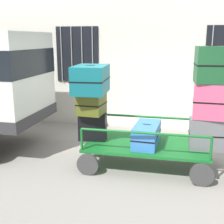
{
  "coord_description": "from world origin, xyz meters",
  "views": [
    {
      "loc": [
        0.93,
        -5.54,
        2.42
      ],
      "look_at": [
        -0.25,
        -0.14,
        1.06
      ],
      "focal_mm": 47.58,
      "sensor_mm": 36.0,
      "label": 1
    }
  ],
  "objects_px": {
    "suitcase_center_bottom": "(206,134)",
    "suitcase_midleft_bottom": "(147,135)",
    "suitcase_left_bottom": "(93,127)",
    "suitcase_left_middle": "(91,104)",
    "luggage_cart": "(146,148)",
    "suitcase_left_top": "(91,79)",
    "suitcase_center_middle": "(209,101)",
    "suitcase_center_top": "(212,65)"
  },
  "relations": [
    {
      "from": "suitcase_center_bottom",
      "to": "suitcase_midleft_bottom",
      "type": "bearing_deg",
      "value": -179.75
    },
    {
      "from": "suitcase_left_bottom",
      "to": "suitcase_left_middle",
      "type": "xyz_separation_m",
      "value": [
        0.0,
        -0.05,
        0.48
      ]
    },
    {
      "from": "luggage_cart",
      "to": "suitcase_left_top",
      "type": "distance_m",
      "value": 1.69
    },
    {
      "from": "suitcase_left_middle",
      "to": "suitcase_left_bottom",
      "type": "bearing_deg",
      "value": 90.0
    },
    {
      "from": "suitcase_midleft_bottom",
      "to": "suitcase_center_middle",
      "type": "height_order",
      "value": "suitcase_center_middle"
    },
    {
      "from": "suitcase_midleft_bottom",
      "to": "suitcase_center_middle",
      "type": "xyz_separation_m",
      "value": [
        1.08,
        0.0,
        0.7
      ]
    },
    {
      "from": "suitcase_center_middle",
      "to": "suitcase_center_top",
      "type": "height_order",
      "value": "suitcase_center_top"
    },
    {
      "from": "suitcase_left_bottom",
      "to": "suitcase_left_top",
      "type": "xyz_separation_m",
      "value": [
        0.0,
        -0.07,
        0.95
      ]
    },
    {
      "from": "luggage_cart",
      "to": "suitcase_left_bottom",
      "type": "height_order",
      "value": "suitcase_left_bottom"
    },
    {
      "from": "luggage_cart",
      "to": "suitcase_left_top",
      "type": "xyz_separation_m",
      "value": [
        -1.08,
        -0.04,
        1.3
      ]
    },
    {
      "from": "suitcase_left_top",
      "to": "suitcase_center_middle",
      "type": "distance_m",
      "value": 2.18
    },
    {
      "from": "suitcase_left_middle",
      "to": "suitcase_center_top",
      "type": "height_order",
      "value": "suitcase_center_top"
    },
    {
      "from": "luggage_cart",
      "to": "suitcase_center_top",
      "type": "height_order",
      "value": "suitcase_center_top"
    },
    {
      "from": "luggage_cart",
      "to": "suitcase_left_bottom",
      "type": "xyz_separation_m",
      "value": [
        -1.08,
        0.04,
        0.35
      ]
    },
    {
      "from": "suitcase_left_bottom",
      "to": "suitcase_midleft_bottom",
      "type": "height_order",
      "value": "suitcase_left_bottom"
    },
    {
      "from": "suitcase_left_bottom",
      "to": "suitcase_left_top",
      "type": "relative_size",
      "value": 0.61
    },
    {
      "from": "suitcase_left_middle",
      "to": "suitcase_midleft_bottom",
      "type": "relative_size",
      "value": 0.59
    },
    {
      "from": "suitcase_center_bottom",
      "to": "suitcase_left_middle",
      "type": "bearing_deg",
      "value": 179.96
    },
    {
      "from": "luggage_cart",
      "to": "suitcase_left_top",
      "type": "relative_size",
      "value": 2.56
    },
    {
      "from": "luggage_cart",
      "to": "suitcase_midleft_bottom",
      "type": "height_order",
      "value": "suitcase_midleft_bottom"
    },
    {
      "from": "suitcase_left_middle",
      "to": "suitcase_center_middle",
      "type": "relative_size",
      "value": 0.85
    },
    {
      "from": "suitcase_left_bottom",
      "to": "suitcase_center_middle",
      "type": "xyz_separation_m",
      "value": [
        2.16,
        -0.06,
        0.63
      ]
    },
    {
      "from": "suitcase_left_middle",
      "to": "suitcase_center_middle",
      "type": "distance_m",
      "value": 2.16
    },
    {
      "from": "suitcase_center_bottom",
      "to": "suitcase_center_top",
      "type": "distance_m",
      "value": 1.24
    },
    {
      "from": "suitcase_left_top",
      "to": "suitcase_center_middle",
      "type": "xyz_separation_m",
      "value": [
        2.16,
        0.02,
        -0.33
      ]
    },
    {
      "from": "suitcase_left_middle",
      "to": "suitcase_center_middle",
      "type": "xyz_separation_m",
      "value": [
        2.16,
        -0.0,
        0.14
      ]
    },
    {
      "from": "suitcase_midleft_bottom",
      "to": "suitcase_left_bottom",
      "type": "bearing_deg",
      "value": 176.78
    },
    {
      "from": "suitcase_midleft_bottom",
      "to": "suitcase_center_top",
      "type": "distance_m",
      "value": 1.71
    },
    {
      "from": "luggage_cart",
      "to": "suitcase_center_top",
      "type": "bearing_deg",
      "value": 1.08
    },
    {
      "from": "suitcase_left_bottom",
      "to": "suitcase_center_top",
      "type": "relative_size",
      "value": 0.9
    },
    {
      "from": "suitcase_left_top",
      "to": "suitcase_midleft_bottom",
      "type": "height_order",
      "value": "suitcase_left_top"
    },
    {
      "from": "luggage_cart",
      "to": "suitcase_left_middle",
      "type": "bearing_deg",
      "value": -178.98
    },
    {
      "from": "suitcase_midleft_bottom",
      "to": "suitcase_center_bottom",
      "type": "xyz_separation_m",
      "value": [
        1.08,
        0.0,
        0.09
      ]
    },
    {
      "from": "suitcase_center_bottom",
      "to": "suitcase_center_middle",
      "type": "height_order",
      "value": "suitcase_center_middle"
    },
    {
      "from": "suitcase_left_middle",
      "to": "suitcase_center_top",
      "type": "distance_m",
      "value": 2.3
    },
    {
      "from": "suitcase_left_bottom",
      "to": "suitcase_center_top",
      "type": "height_order",
      "value": "suitcase_center_top"
    },
    {
      "from": "luggage_cart",
      "to": "suitcase_left_bottom",
      "type": "relative_size",
      "value": 4.19
    },
    {
      "from": "suitcase_center_bottom",
      "to": "suitcase_left_top",
      "type": "bearing_deg",
      "value": -179.56
    },
    {
      "from": "suitcase_left_bottom",
      "to": "suitcase_left_middle",
      "type": "height_order",
      "value": "suitcase_left_middle"
    },
    {
      "from": "suitcase_midleft_bottom",
      "to": "suitcase_center_bottom",
      "type": "bearing_deg",
      "value": 0.25
    },
    {
      "from": "luggage_cart",
      "to": "suitcase_left_bottom",
      "type": "distance_m",
      "value": 1.13
    },
    {
      "from": "suitcase_center_top",
      "to": "suitcase_midleft_bottom",
      "type": "bearing_deg",
      "value": -177.56
    }
  ]
}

